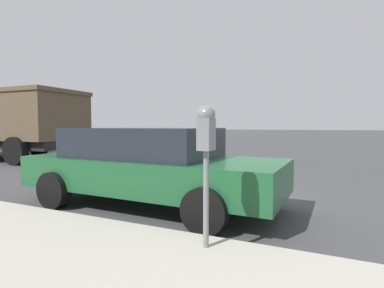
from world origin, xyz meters
The scene contains 4 objects.
ground_plane centered at (0.00, 0.00, 0.00)m, with size 220.00×220.00×0.00m, color #424244.
parking_meter centered at (-2.52, -0.80, 1.29)m, with size 0.21×0.19×1.50m.
car_green centered at (-0.90, 0.98, 0.75)m, with size 2.09×4.67×1.40m.
dump_truck centered at (2.96, 11.25, 1.68)m, with size 3.28×8.06×3.02m.
Camera 1 is at (-5.42, -1.98, 1.44)m, focal length 28.00 mm.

